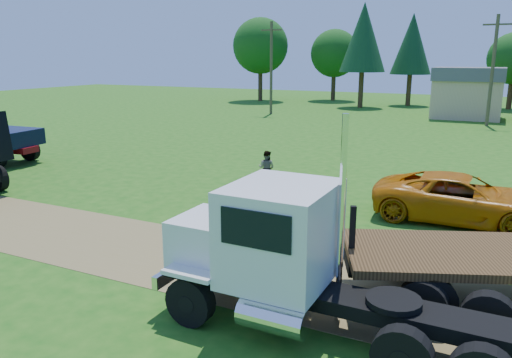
% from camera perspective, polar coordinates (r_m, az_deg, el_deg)
% --- Properties ---
extents(ground, '(140.00, 140.00, 0.00)m').
position_cam_1_polar(ground, '(14.38, -5.03, -9.54)').
color(ground, '#1B5512').
rests_on(ground, ground).
extents(dirt_track, '(120.00, 4.20, 0.01)m').
position_cam_1_polar(dirt_track, '(14.38, -5.03, -9.52)').
color(dirt_track, olive).
rests_on(dirt_track, ground).
extents(white_semi_tractor, '(7.62, 2.78, 4.58)m').
position_cam_1_polar(white_semi_tractor, '(10.81, 3.18, -8.64)').
color(white_semi_tractor, black).
rests_on(white_semi_tractor, ground).
extents(orange_pickup, '(6.02, 2.81, 1.67)m').
position_cam_1_polar(orange_pickup, '(18.98, 22.44, -2.08)').
color(orange_pickup, '#BF6809').
rests_on(orange_pickup, ground).
extents(spectator_a, '(0.75, 0.63, 1.77)m').
position_cam_1_polar(spectator_a, '(13.21, 1.51, -7.53)').
color(spectator_a, '#999999').
rests_on(spectator_a, ground).
extents(spectator_b, '(0.78, 0.61, 1.60)m').
position_cam_1_polar(spectator_b, '(22.47, 1.21, 1.26)').
color(spectator_b, '#999999').
rests_on(spectator_b, ground).
extents(tan_shed, '(6.20, 5.40, 4.70)m').
position_cam_1_polar(tan_shed, '(51.46, 23.04, 9.12)').
color(tan_shed, tan).
rests_on(tan_shed, ground).
extents(utility_poles, '(42.20, 0.28, 9.00)m').
position_cam_1_polar(utility_poles, '(46.29, 25.43, 11.33)').
color(utility_poles, '#4B422B').
rests_on(utility_poles, ground).
extents(tree_row, '(55.09, 13.46, 11.51)m').
position_cam_1_polar(tree_row, '(61.79, 21.04, 13.58)').
color(tree_row, '#392217').
rests_on(tree_row, ground).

